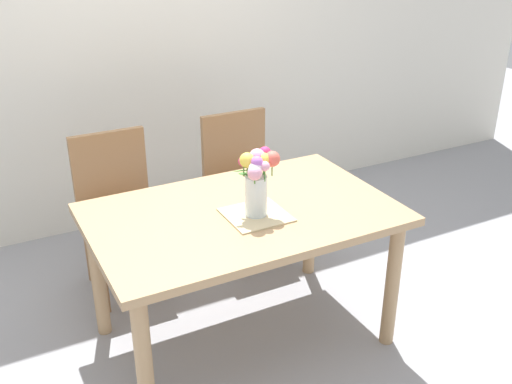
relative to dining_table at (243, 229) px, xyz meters
The scene contains 7 objects.
ground_plane 0.63m from the dining_table, ahead, with size 12.00×12.00×0.00m, color #939399.
back_wall 1.78m from the dining_table, 90.00° to the left, with size 7.00×0.10×2.80m, color silver.
dining_table is the anchor object (origin of this frame).
chair_left 0.89m from the dining_table, 116.10° to the left, with size 0.42×0.42×0.90m.
chair_right 0.89m from the dining_table, 63.90° to the left, with size 0.42×0.42×0.90m.
placemat 0.13m from the dining_table, 66.65° to the right, with size 0.27×0.27×0.01m, color #CCB789.
flower_vase 0.30m from the dining_table, 63.13° to the right, with size 0.22×0.16×0.31m.
Camera 1 is at (-1.09, -2.22, 1.98)m, focal length 41.72 mm.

